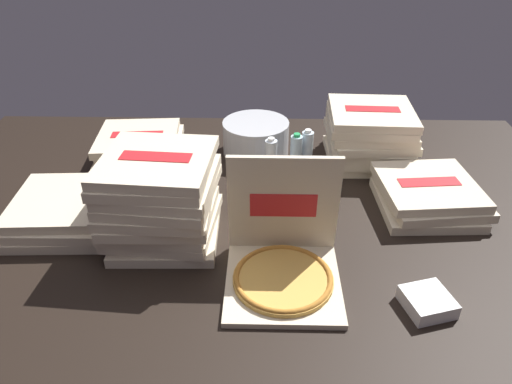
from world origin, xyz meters
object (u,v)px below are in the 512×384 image
Objects in this scene: water_bottle_2 at (307,151)px; napkin_pile at (427,302)px; pizza_stack_left_far at (63,211)px; water_bottle_0 at (296,155)px; open_pizza_box at (283,259)px; ice_bucket at (256,137)px; pizza_stack_right_far at (160,198)px; pizza_stack_left_near at (428,195)px; pizza_stack_left_mid at (369,135)px; pizza_stack_center_near at (139,145)px; water_bottle_1 at (271,159)px.

water_bottle_2 is 1.46× the size of napkin_pile.
water_bottle_2 reaches higher than pizza_stack_left_far.
pizza_stack_left_far is 2.04× the size of water_bottle_0.
open_pizza_box is 1.23× the size of ice_bucket.
ice_bucket reaches higher than napkin_pile.
pizza_stack_left_far is 0.97× the size of pizza_stack_right_far.
open_pizza_box is 0.83m from pizza_stack_left_near.
pizza_stack_right_far reaches higher than pizza_stack_left_mid.
pizza_stack_center_near is 3.03× the size of napkin_pile.
water_bottle_1 is at bearing -18.00° from pizza_stack_center_near.
ice_bucket is at bearing 172.85° from pizza_stack_left_mid.
napkin_pile is at bearing -88.85° from pizza_stack_left_mid.
water_bottle_1 is (-0.13, -0.05, 0.00)m from water_bottle_0.
pizza_stack_center_near is (-0.75, 0.95, -0.02)m from open_pizza_box.
water_bottle_0 is (1.02, 0.45, 0.05)m from pizza_stack_left_far.
pizza_stack_right_far is at bearing -144.32° from pizza_stack_left_mid.
pizza_stack_center_near reaches higher than pizza_stack_left_far.
pizza_stack_right_far reaches higher than napkin_pile.
pizza_stack_left_near is at bearing -33.46° from ice_bucket.
pizza_stack_center_near is at bearing 167.75° from water_bottle_0.
pizza_stack_right_far is (0.45, -0.08, 0.12)m from pizza_stack_left_far.
water_bottle_1 is at bearing -158.66° from water_bottle_0.
pizza_stack_left_near is at bearing 5.83° from pizza_stack_left_far.
water_bottle_0 is at bearing 83.81° from open_pizza_box.
open_pizza_box is 0.78m from water_bottle_0.
pizza_stack_left_near is 1.01× the size of pizza_stack_right_far.
ice_bucket is 1.60× the size of water_bottle_0.
napkin_pile is (0.41, -0.92, -0.08)m from water_bottle_0.
pizza_stack_right_far is 1.31× the size of ice_bucket.
ice_bucket is at bearing 96.99° from open_pizza_box.
pizza_stack_right_far is at bearing -115.51° from ice_bucket.
open_pizza_box is 1.96× the size of water_bottle_1.
pizza_stack_left_near is (1.43, -0.47, 0.00)m from pizza_stack_center_near.
pizza_stack_center_near is 0.75m from water_bottle_1.
pizza_stack_left_near is 1.33× the size of ice_bucket.
pizza_stack_center_near is 1.23m from pizza_stack_left_mid.
pizza_stack_left_near is 3.09× the size of napkin_pile.
napkin_pile is at bearing -21.66° from pizza_stack_right_far.
water_bottle_1 is (-0.04, 0.72, 0.03)m from open_pizza_box.
pizza_stack_right_far is 0.86m from ice_bucket.
pizza_stack_left_far is 0.96× the size of pizza_stack_left_near.
water_bottle_0 reaches higher than pizza_stack_left_near.
water_bottle_0 is (0.84, -0.18, 0.05)m from pizza_stack_center_near.
pizza_stack_right_far is 0.79m from water_bottle_0.
water_bottle_0 is at bearing 23.91° from pizza_stack_left_far.
open_pizza_box reaches higher than water_bottle_1.
pizza_stack_left_near is (1.61, 0.16, 0.00)m from pizza_stack_left_far.
pizza_stack_left_far is 1.51m from napkin_pile.
pizza_stack_left_near is 0.50m from pizza_stack_left_mid.
water_bottle_1 is 0.21m from water_bottle_2.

